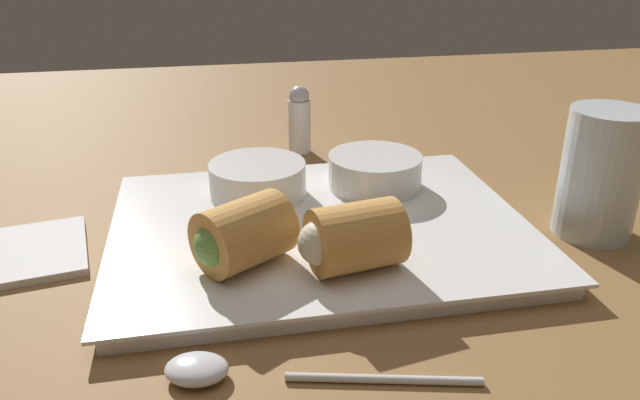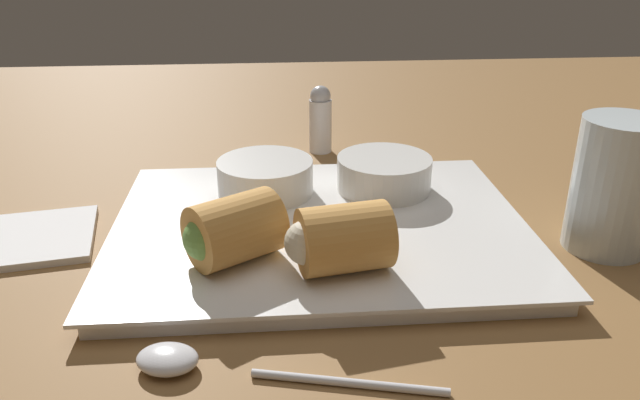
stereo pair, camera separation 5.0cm
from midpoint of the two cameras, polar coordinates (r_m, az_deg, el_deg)
table_surface at (r=51.17cm, az=-1.54°, el=-4.72°), size 180.00×140.00×2.00cm
serving_plate at (r=50.66cm, az=-2.83°, el=-2.80°), size 33.12×25.82×1.50cm
roll_front_left at (r=43.70cm, az=-10.65°, el=-3.25°), size 7.73×7.33×4.78cm
roll_front_right at (r=42.56cm, az=-0.93°, el=-3.59°), size 7.29×5.81×4.78cm
dipping_bowl_near at (r=55.07cm, az=-8.33°, el=1.96°), size 8.46×8.46×3.01cm
dipping_bowl_far at (r=56.40cm, az=2.51°, el=2.75°), size 8.46×8.46×3.01cm
spoon at (r=37.05cm, az=-12.27°, el=-15.16°), size 17.82×5.68×1.26cm
napkin at (r=54.53cm, az=-28.96°, el=-4.54°), size 12.67×11.30×0.60cm
drinking_glass at (r=53.59cm, az=21.92°, el=2.21°), size 6.30×6.30×10.52cm
salt_shaker at (r=69.18cm, az=-4.00°, el=7.34°), size 2.50×2.50×7.47cm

